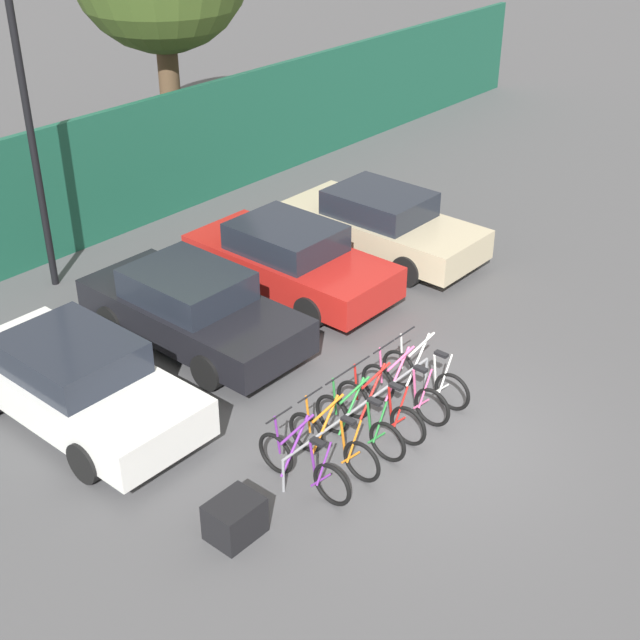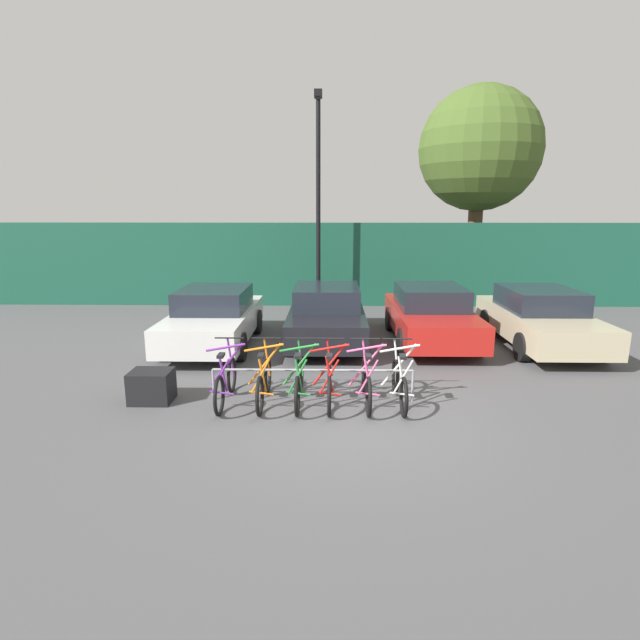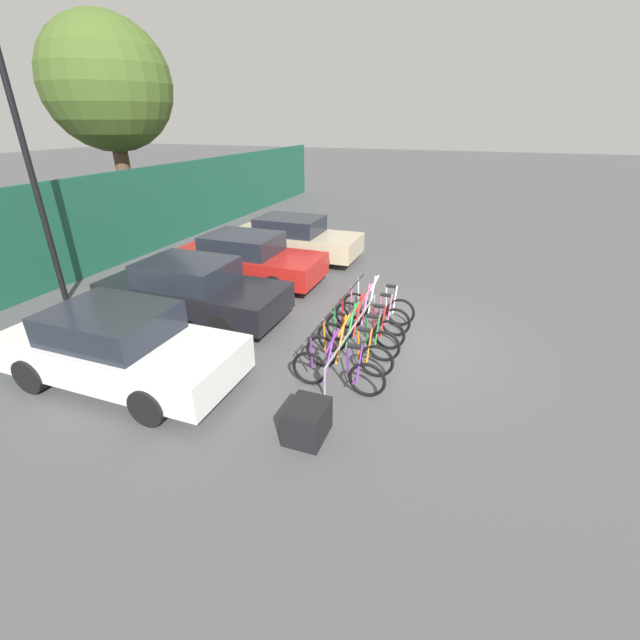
# 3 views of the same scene
# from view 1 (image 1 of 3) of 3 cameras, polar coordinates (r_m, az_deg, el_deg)

# --- Properties ---
(ground_plane) EXTENTS (120.00, 120.00, 0.00)m
(ground_plane) POSITION_cam_1_polar(r_m,az_deg,el_deg) (13.90, 6.47, -7.17)
(ground_plane) COLOR #4C4C4F
(hoarding_wall) EXTENTS (36.00, 0.16, 2.82)m
(hoarding_wall) POSITION_cam_1_polar(r_m,az_deg,el_deg) (19.41, -17.06, 7.60)
(hoarding_wall) COLOR #19513D
(hoarding_wall) RESTS_ON ground
(bike_rack) EXTENTS (3.50, 0.04, 0.57)m
(bike_rack) POSITION_cam_1_polar(r_m,az_deg,el_deg) (13.50, 2.63, -5.70)
(bike_rack) COLOR gray
(bike_rack) RESTS_ON ground
(bicycle_purple) EXTENTS (0.68, 1.71, 1.05)m
(bicycle_purple) POSITION_cam_1_polar(r_m,az_deg,el_deg) (12.59, -1.09, -9.32)
(bicycle_purple) COLOR black
(bicycle_purple) RESTS_ON ground
(bicycle_orange) EXTENTS (0.68, 1.71, 1.05)m
(bicycle_orange) POSITION_cam_1_polar(r_m,az_deg,el_deg) (12.97, 0.85, -7.94)
(bicycle_orange) COLOR black
(bicycle_orange) RESTS_ON ground
(bicycle_green) EXTENTS (0.68, 1.71, 1.05)m
(bicycle_green) POSITION_cam_1_polar(r_m,az_deg,el_deg) (13.35, 2.53, -6.74)
(bicycle_green) COLOR black
(bicycle_green) RESTS_ON ground
(bicycle_red) EXTENTS (0.68, 1.71, 1.05)m
(bicycle_red) POSITION_cam_1_polar(r_m,az_deg,el_deg) (13.68, 3.87, -5.76)
(bicycle_red) COLOR black
(bicycle_red) RESTS_ON ground
(bicycle_pink) EXTENTS (0.68, 1.71, 1.05)m
(bicycle_pink) POSITION_cam_1_polar(r_m,az_deg,el_deg) (14.11, 5.43, -4.62)
(bicycle_pink) COLOR black
(bicycle_pink) RESTS_ON ground
(bicycle_white) EXTENTS (0.68, 1.71, 1.05)m
(bicycle_white) POSITION_cam_1_polar(r_m,az_deg,el_deg) (14.49, 6.73, -3.66)
(bicycle_white) COLOR black
(bicycle_white) RESTS_ON ground
(car_white) EXTENTS (1.91, 4.32, 1.40)m
(car_white) POSITION_cam_1_polar(r_m,az_deg,el_deg) (14.22, -15.25, -3.82)
(car_white) COLOR silver
(car_white) RESTS_ON ground
(car_black) EXTENTS (1.91, 4.35, 1.40)m
(car_black) POSITION_cam_1_polar(r_m,az_deg,el_deg) (15.88, -8.19, 0.76)
(car_black) COLOR black
(car_black) RESTS_ON ground
(car_red) EXTENTS (1.91, 4.33, 1.40)m
(car_red) POSITION_cam_1_polar(r_m,az_deg,el_deg) (17.50, -1.97, 3.92)
(car_red) COLOR red
(car_red) RESTS_ON ground
(car_beige) EXTENTS (1.91, 4.39, 1.40)m
(car_beige) POSITION_cam_1_polar(r_m,az_deg,el_deg) (19.10, 3.98, 6.17)
(car_beige) COLOR #C1B28E
(car_beige) RESTS_ON ground
(lamp_post) EXTENTS (0.24, 0.44, 6.74)m
(lamp_post) POSITION_cam_1_polar(r_m,az_deg,el_deg) (17.52, -18.33, 13.12)
(lamp_post) COLOR black
(lamp_post) RESTS_ON ground
(cargo_crate) EXTENTS (0.70, 0.56, 0.55)m
(cargo_crate) POSITION_cam_1_polar(r_m,az_deg,el_deg) (11.98, -5.47, -12.55)
(cargo_crate) COLOR black
(cargo_crate) RESTS_ON ground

